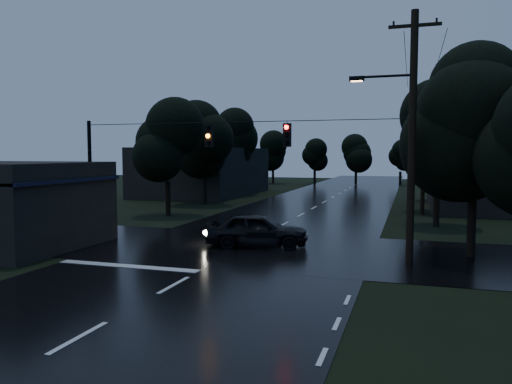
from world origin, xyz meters
The scene contains 17 objects.
ground centered at (0.00, 0.00, 0.00)m, with size 160.00×160.00×0.00m, color black.
main_road centered at (0.00, 30.00, 0.00)m, with size 12.00×120.00×0.02m, color black.
cross_street centered at (0.00, 12.00, 0.00)m, with size 60.00×9.00×0.02m, color black.
building_far_right centered at (14.00, 34.00, 2.20)m, with size 10.00×14.00×4.40m, color black.
building_far_left centered at (-14.00, 40.00, 2.50)m, with size 10.00×16.00×5.00m, color black.
utility_pole_main centered at (7.41, 11.00, 5.26)m, with size 3.50×0.30×10.00m.
utility_pole_far centered at (8.30, 28.00, 3.88)m, with size 2.00×0.30×7.50m.
anchor_pole_left centered at (-7.50, 11.00, 3.00)m, with size 0.18×0.18×6.00m, color black.
span_signals centered at (0.56, 10.99, 5.24)m, with size 15.00×0.37×1.12m.
tree_corner_near centered at (10.00, 13.00, 5.99)m, with size 4.48×4.48×9.44m.
tree_left_a centered at (-9.00, 22.00, 5.24)m, with size 3.92×3.92×8.26m.
tree_left_b centered at (-9.60, 30.00, 5.62)m, with size 4.20×4.20×8.85m.
tree_left_c centered at (-10.20, 40.00, 5.99)m, with size 4.48×4.48×9.44m.
tree_right_a centered at (9.00, 22.00, 5.62)m, with size 4.20×4.20×8.85m.
tree_right_b centered at (9.60, 30.00, 5.99)m, with size 4.48×4.48×9.44m.
tree_right_c centered at (10.20, 40.00, 6.37)m, with size 4.76×4.76×10.03m.
car centered at (0.60, 12.50, 0.82)m, with size 1.93×4.80×1.63m, color black.
Camera 1 is at (7.52, -9.82, 4.42)m, focal length 35.00 mm.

